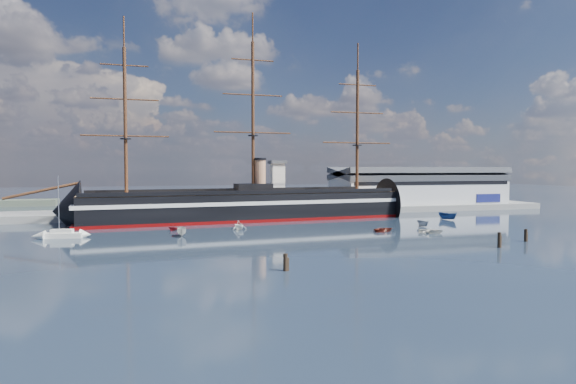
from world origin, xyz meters
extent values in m
plane|color=#162233|center=(0.00, 40.00, 0.00)|extent=(600.00, 600.00, 0.00)
cube|color=slate|center=(10.00, 76.00, 0.00)|extent=(180.00, 18.00, 2.00)
cube|color=#B7BABC|center=(58.00, 80.00, 7.00)|extent=(62.00, 20.00, 10.00)
cube|color=#3F4247|center=(58.00, 80.00, 12.60)|extent=(63.00, 21.00, 2.00)
cube|color=silver|center=(3.00, 73.00, 9.00)|extent=(4.00, 4.00, 14.00)
cube|color=#3F4247|center=(3.00, 73.00, 16.50)|extent=(5.00, 5.00, 1.00)
cube|color=black|center=(-9.66, 60.00, 4.00)|extent=(88.83, 21.50, 7.00)
cube|color=silver|center=(-9.66, 60.00, 5.20)|extent=(90.84, 21.86, 1.00)
cube|color=#600304|center=(-9.66, 60.00, 0.35)|extent=(90.84, 21.82, 0.90)
cone|color=black|center=(-56.16, 60.00, 3.70)|extent=(14.96, 16.53, 15.68)
cone|color=black|center=(36.84, 60.00, 3.70)|extent=(11.96, 16.34, 15.68)
cube|color=brown|center=(-9.66, 60.00, 7.60)|extent=(88.75, 20.22, 0.40)
cube|color=black|center=(-7.66, 60.00, 9.00)|extent=(10.36, 6.62, 2.50)
cylinder|color=tan|center=(-5.66, 60.00, 12.50)|extent=(3.20, 3.20, 9.00)
cylinder|color=#381E0F|center=(-61.66, 60.00, 9.00)|extent=(17.76, 1.81, 4.43)
cylinder|color=#381E0F|center=(-41.66, 60.00, 26.80)|extent=(0.90, 0.90, 38.00)
cylinder|color=#381E0F|center=(-7.66, 60.00, 28.80)|extent=(0.90, 0.90, 42.00)
cylinder|color=#381E0F|center=(24.34, 60.00, 25.80)|extent=(0.90, 0.90, 36.00)
cube|color=silver|center=(-53.76, 36.32, 0.54)|extent=(8.42, 3.80, 1.08)
cube|color=silver|center=(-53.76, 36.32, 1.41)|extent=(4.57, 2.48, 0.87)
cylinder|color=#B2B2B7|center=(-54.30, 36.32, 7.04)|extent=(0.17, 0.17, 11.91)
imported|color=beige|center=(-29.60, 31.72, 0.00)|extent=(6.04, 2.43, 2.38)
imported|color=maroon|center=(15.61, 26.22, 0.00)|extent=(2.03, 3.41, 1.49)
imported|color=slate|center=(29.44, 31.93, 0.00)|extent=(5.06, 2.08, 1.99)
imported|color=white|center=(-15.71, 39.57, 0.00)|extent=(7.07, 4.78, 2.39)
imported|color=silver|center=(24.36, 20.85, 0.00)|extent=(3.03, 3.56, 1.58)
imported|color=navy|center=(44.97, 43.90, 0.00)|extent=(7.19, 4.76, 2.70)
imported|color=maroon|center=(-30.81, 41.96, 0.00)|extent=(4.19, 4.39, 1.55)
cylinder|color=black|center=(-18.22, -8.06, 0.00)|extent=(0.64, 0.64, 3.15)
cylinder|color=black|center=(25.03, -0.06, 0.00)|extent=(0.64, 0.64, 3.52)
cylinder|color=black|center=(35.31, 4.56, 0.00)|extent=(0.64, 0.64, 3.20)
camera|label=1|loc=(-37.26, -72.73, 14.50)|focal=30.00mm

